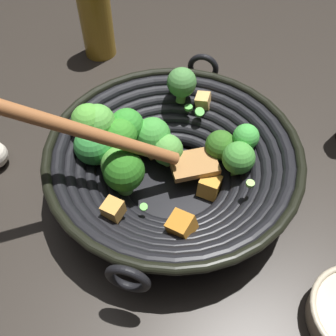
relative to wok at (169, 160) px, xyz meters
name	(u,v)px	position (x,y,z in m)	size (l,w,h in m)	color
ground_plane	(173,186)	(0.00, 0.01, -0.06)	(4.00, 4.00, 0.00)	#28231E
wok	(169,160)	(0.00, 0.00, 0.00)	(0.40, 0.37, 0.23)	black
cooking_oil_bottle	(94,9)	(-0.21, -0.31, 0.04)	(0.06, 0.06, 0.24)	#AD7F23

